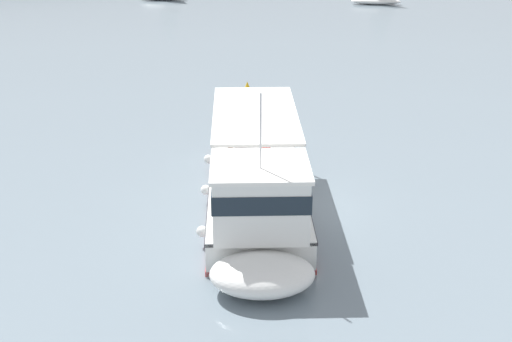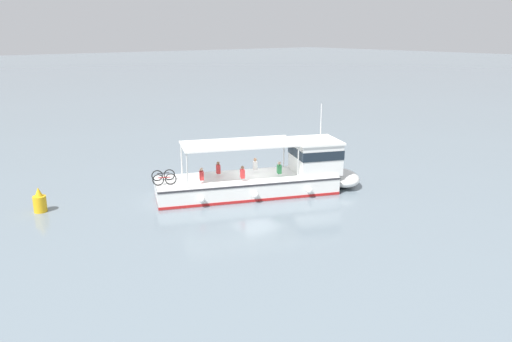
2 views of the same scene
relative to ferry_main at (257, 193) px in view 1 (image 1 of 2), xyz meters
The scene contains 3 objects.
ground_plane 1.48m from the ferry_main, 24.33° to the left, with size 400.00×400.00×0.00m, color slate.
ferry_main is the anchor object (origin of this frame).
channel_buoy 13.27m from the ferry_main, 66.98° to the left, with size 0.70×0.70×1.40m.
Camera 1 is at (-10.26, -20.25, 10.51)m, focal length 50.02 mm.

